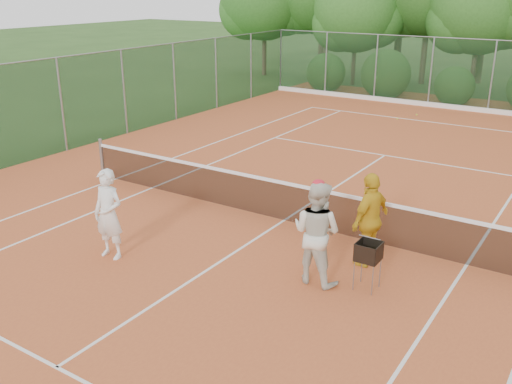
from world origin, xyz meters
TOP-DOWN VIEW (x-y plane):
  - ground at (0.00, 0.00)m, footprint 120.00×120.00m
  - clay_court at (0.00, 0.00)m, footprint 18.00×36.00m
  - tennis_net at (0.00, 0.00)m, footprint 11.97×0.10m
  - player_white at (-1.96, -3.45)m, footprint 0.70×0.49m
  - player_center_grp at (1.91, -2.12)m, footprint 0.99×0.80m
  - player_yellow at (2.45, -0.95)m, footprint 0.65×1.16m
  - ball_hopper at (2.82, -1.88)m, footprint 0.39×0.39m
  - stray_ball_a at (-1.05, 12.76)m, footprint 0.07×0.07m
  - stray_ball_b at (-1.46, 11.60)m, footprint 0.07×0.07m
  - court_markings at (0.00, 0.00)m, footprint 11.03×23.83m
  - fence_back at (0.00, 15.00)m, footprint 18.07×0.07m

SIDE VIEW (x-z plane):
  - ground at x=0.00m, z-range 0.00..0.00m
  - clay_court at x=0.00m, z-range 0.00..0.02m
  - court_markings at x=0.00m, z-range 0.02..0.03m
  - stray_ball_a at x=-1.05m, z-range 0.02..0.09m
  - stray_ball_b at x=-1.46m, z-range 0.02..0.09m
  - tennis_net at x=0.00m, z-range -0.02..1.08m
  - ball_hopper at x=2.82m, z-range 0.28..1.19m
  - player_white at x=-1.96m, z-range 0.02..1.84m
  - player_yellow at x=2.45m, z-range 0.02..1.88m
  - player_center_grp at x=1.91m, z-range 0.01..1.98m
  - fence_back at x=0.00m, z-range 0.02..3.02m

